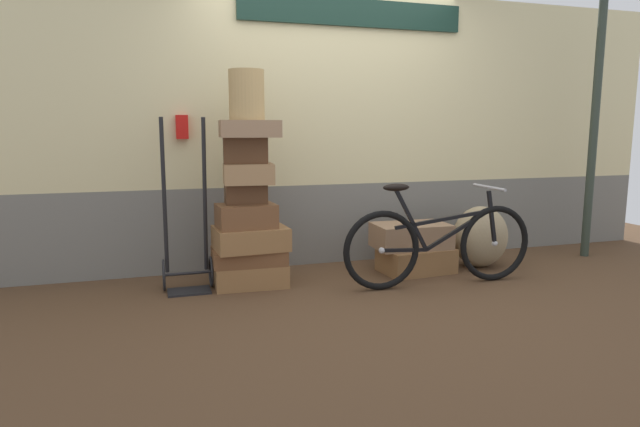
{
  "coord_description": "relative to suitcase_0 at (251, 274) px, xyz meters",
  "views": [
    {
      "loc": [
        -1.61,
        -4.08,
        1.28
      ],
      "look_at": [
        -0.3,
        0.12,
        0.59
      ],
      "focal_mm": 30.42,
      "sensor_mm": 36.0,
      "label": 1
    }
  ],
  "objects": [
    {
      "name": "ground",
      "position": [
        0.86,
        -0.24,
        -0.12
      ],
      "size": [
        9.18,
        5.2,
        0.06
      ],
      "primitive_type": "cube",
      "color": "#513823"
    },
    {
      "name": "station_building",
      "position": [
        0.88,
        0.61,
        1.18
      ],
      "size": [
        7.18,
        0.74,
        2.53
      ],
      "color": "slate",
      "rests_on": "ground"
    },
    {
      "name": "suitcase_0",
      "position": [
        0.0,
        0.0,
        0.0
      ],
      "size": [
        0.6,
        0.44,
        0.18
      ],
      "primitive_type": "cube",
      "rotation": [
        0.0,
        0.0,
        -0.04
      ],
      "color": "olive",
      "rests_on": "ground"
    },
    {
      "name": "suitcase_1",
      "position": [
        -0.01,
        0.0,
        0.15
      ],
      "size": [
        0.61,
        0.44,
        0.12
      ],
      "primitive_type": "cube",
      "rotation": [
        0.0,
        0.0,
        -0.04
      ],
      "color": "brown",
      "rests_on": "suitcase_0"
    },
    {
      "name": "suitcase_2",
      "position": [
        0.0,
        -0.03,
        0.31
      ],
      "size": [
        0.6,
        0.46,
        0.18
      ],
      "primitive_type": "cube",
      "rotation": [
        0.0,
        0.0,
        0.06
      ],
      "color": "olive",
      "rests_on": "suitcase_1"
    },
    {
      "name": "suitcase_3",
      "position": [
        -0.03,
        -0.04,
        0.49
      ],
      "size": [
        0.48,
        0.34,
        0.19
      ],
      "primitive_type": "cube",
      "rotation": [
        0.0,
        0.0,
        0.06
      ],
      "color": "brown",
      "rests_on": "suitcase_2"
    },
    {
      "name": "suitcase_4",
      "position": [
        -0.02,
        0.01,
        0.67
      ],
      "size": [
        0.34,
        0.24,
        0.16
      ],
      "primitive_type": "cube",
      "rotation": [
        0.0,
        0.0,
        -0.05
      ],
      "color": "#4C2D19",
      "rests_on": "suitcase_3"
    },
    {
      "name": "suitcase_5",
      "position": [
        -0.01,
        -0.03,
        0.83
      ],
      "size": [
        0.41,
        0.32,
        0.16
      ],
      "primitive_type": "cube",
      "rotation": [
        0.0,
        0.0,
        -0.09
      ],
      "color": "#9E754C",
      "rests_on": "suitcase_4"
    },
    {
      "name": "suitcase_6",
      "position": [
        -0.02,
        0.0,
        1.01
      ],
      "size": [
        0.36,
        0.26,
        0.21
      ],
      "primitive_type": "cube",
      "rotation": [
        0.0,
        0.0,
        -0.1
      ],
      "color": "#4C2D19",
      "rests_on": "suitcase_5"
    },
    {
      "name": "suitcase_7",
      "position": [
        0.01,
        -0.05,
        1.18
      ],
      "size": [
        0.48,
        0.34,
        0.13
      ],
      "primitive_type": "cube",
      "rotation": [
        0.0,
        0.0,
        -0.06
      ],
      "color": "#937051",
      "rests_on": "suitcase_6"
    },
    {
      "name": "suitcase_8",
      "position": [
        1.5,
        -0.04,
        0.02
      ],
      "size": [
        0.65,
        0.47,
        0.22
      ],
      "primitive_type": "cube",
      "rotation": [
        0.0,
        0.0,
        0.08
      ],
      "color": "olive",
      "rests_on": "ground"
    },
    {
      "name": "suitcase_9",
      "position": [
        1.46,
        0.0,
        0.23
      ],
      "size": [
        0.68,
        0.43,
        0.22
      ],
      "primitive_type": "cube",
      "rotation": [
        0.0,
        0.0,
        -0.03
      ],
      "color": "#937051",
      "rests_on": "suitcase_8"
    },
    {
      "name": "wicker_basket",
      "position": [
        -0.01,
        -0.02,
        1.44
      ],
      "size": [
        0.28,
        0.28,
        0.39
      ],
      "primitive_type": "cylinder",
      "color": "tan",
      "rests_on": "suitcase_7"
    },
    {
      "name": "luggage_trolley",
      "position": [
        -0.5,
        0.02,
        0.26
      ],
      "size": [
        0.39,
        0.35,
        1.37
      ],
      "color": "black",
      "rests_on": "ground"
    },
    {
      "name": "burlap_sack",
      "position": [
        2.15,
        -0.04,
        0.19
      ],
      "size": [
        0.52,
        0.44,
        0.57
      ],
      "primitive_type": "ellipsoid",
      "color": "#9E8966",
      "rests_on": "ground"
    },
    {
      "name": "bicycle",
      "position": [
        1.48,
        -0.47,
        0.25
      ],
      "size": [
        1.66,
        0.46,
        0.85
      ],
      "color": "black",
      "rests_on": "ground"
    }
  ]
}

